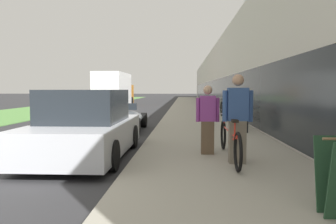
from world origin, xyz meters
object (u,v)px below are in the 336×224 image
object	(u,v)px
person_bystander	(208,120)
vintage_roadster_curbside	(120,119)
person_rider	(238,119)
cruiser_bike_middle	(229,113)
parked_sedan_curbside	(86,127)
moving_truck	(115,90)
cruiser_bike_nearest	(239,117)
tandem_bicycle	(230,141)
bike_rack_hoop	(246,117)
cruiser_bike_farthest	(223,109)

from	to	relation	value
person_bystander	vintage_roadster_curbside	xyz separation A→B (m)	(-2.93, 4.87, -0.44)
person_rider	cruiser_bike_middle	xyz separation A→B (m)	(0.95, 8.33, -0.48)
parked_sedan_curbside	moving_truck	distance (m)	20.38
cruiser_bike_nearest	cruiser_bike_middle	distance (m)	2.43
person_rider	moving_truck	size ratio (longest dim) A/B	0.23
moving_truck	tandem_bicycle	bearing A→B (deg)	-71.73
person_rider	parked_sedan_curbside	world-z (taller)	person_rider
cruiser_bike_middle	moving_truck	distance (m)	14.90
bike_rack_hoop	vintage_roadster_curbside	distance (m)	4.61
cruiser_bike_nearest	tandem_bicycle	bearing A→B (deg)	-101.15
person_bystander	vintage_roadster_curbside	distance (m)	5.70
tandem_bicycle	vintage_roadster_curbside	size ratio (longest dim) A/B	0.74
person_bystander	cruiser_bike_nearest	xyz separation A→B (m)	(1.51, 5.01, -0.37)
cruiser_bike_nearest	vintage_roadster_curbside	world-z (taller)	cruiser_bike_nearest
person_rider	tandem_bicycle	bearing A→B (deg)	104.46
cruiser_bike_middle	cruiser_bike_farthest	size ratio (longest dim) A/B	0.88
vintage_roadster_curbside	cruiser_bike_farthest	bearing A→B (deg)	48.51
moving_truck	person_rider	bearing A→B (deg)	-71.80
person_bystander	bike_rack_hoop	bearing A→B (deg)	68.01
cruiser_bike_farthest	vintage_roadster_curbside	world-z (taller)	cruiser_bike_farthest
tandem_bicycle	moving_truck	distance (m)	21.71
tandem_bicycle	vintage_roadster_curbside	distance (m)	6.34
person_bystander	parked_sedan_curbside	bearing A→B (deg)	179.08
bike_rack_hoop	cruiser_bike_middle	xyz separation A→B (m)	(-0.11, 3.56, -0.13)
bike_rack_hoop	parked_sedan_curbside	size ratio (longest dim) A/B	0.20
person_bystander	moving_truck	xyz separation A→B (m)	(-6.38, 20.08, 0.58)
cruiser_bike_nearest	cruiser_bike_middle	size ratio (longest dim) A/B	1.06
cruiser_bike_middle	vintage_roadster_curbside	distance (m)	5.09
person_rider	person_bystander	xyz separation A→B (m)	(-0.51, 0.88, -0.10)
tandem_bicycle	cruiser_bike_nearest	world-z (taller)	cruiser_bike_nearest
person_rider	cruiser_bike_farthest	size ratio (longest dim) A/B	0.89
cruiser_bike_middle	vintage_roadster_curbside	xyz separation A→B (m)	(-4.39, -2.57, -0.06)
person_rider	bike_rack_hoop	distance (m)	4.90
person_rider	moving_truck	xyz separation A→B (m)	(-6.89, 20.97, 0.48)
parked_sedan_curbside	moving_truck	world-z (taller)	moving_truck
cruiser_bike_middle	parked_sedan_curbside	xyz separation A→B (m)	(-4.21, -7.40, 0.19)
person_bystander	parked_sedan_curbside	xyz separation A→B (m)	(-2.75, 0.04, -0.19)
cruiser_bike_middle	moving_truck	bearing A→B (deg)	121.81
cruiser_bike_farthest	moving_truck	distance (m)	12.92
vintage_roadster_curbside	moving_truck	bearing A→B (deg)	102.77
tandem_bicycle	cruiser_bike_middle	size ratio (longest dim) A/B	1.67
cruiser_bike_nearest	moving_truck	distance (m)	17.03
person_bystander	cruiser_bike_farthest	world-z (taller)	person_bystander
bike_rack_hoop	cruiser_bike_farthest	xyz separation A→B (m)	(-0.07, 6.00, -0.10)
cruiser_bike_middle	tandem_bicycle	bearing A→B (deg)	-97.48
cruiser_bike_middle	parked_sedan_curbside	world-z (taller)	parked_sedan_curbside
cruiser_bike_nearest	moving_truck	bearing A→B (deg)	117.63
parked_sedan_curbside	vintage_roadster_curbside	distance (m)	4.84
cruiser_bike_farthest	person_rider	bearing A→B (deg)	-95.22
tandem_bicycle	person_bystander	bearing A→B (deg)	129.20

